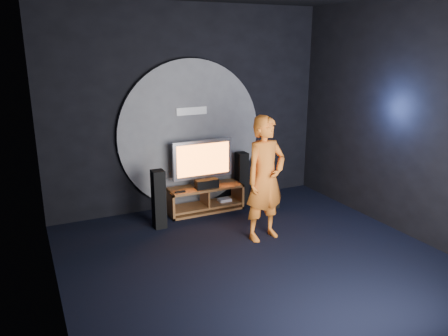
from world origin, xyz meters
The scene contains 14 objects.
floor centered at (0.00, 0.00, 0.00)m, with size 5.00×5.00×0.00m, color black.
back_wall centered at (0.00, 2.50, 1.75)m, with size 5.00×0.04×3.50m, color black.
front_wall centered at (0.00, -2.50, 1.75)m, with size 5.00×0.04×3.50m, color black.
left_wall centered at (-2.50, 0.00, 1.75)m, with size 0.04×5.00×3.50m, color black.
right_wall centered at (2.50, 0.00, 1.75)m, with size 0.04×5.00×3.50m, color black.
wall_disc_panel centered at (0.00, 2.44, 1.30)m, with size 2.60×0.11×2.60m.
media_console centered at (0.09, 2.05, 0.20)m, with size 1.33×0.45×0.45m.
tv centered at (0.08, 2.12, 0.89)m, with size 1.07×0.22×0.80m.
center_speaker centered at (0.08, 1.95, 0.53)m, with size 0.40×0.15×0.15m, color black.
remote centered at (-0.41, 1.93, 0.46)m, with size 0.18×0.05×0.02m, color black.
tower_speaker_left centered at (-0.85, 1.70, 0.47)m, with size 0.19×0.21×0.94m, color black.
tower_speaker_right centered at (0.86, 2.16, 0.47)m, with size 0.19×0.21×0.94m, color black.
subwoofer centered at (1.19, 1.72, 0.16)m, with size 0.28×0.28×0.31m, color black.
player centered at (0.46, 0.65, 0.93)m, with size 0.68×0.45×1.86m, color orange.
Camera 1 is at (-2.69, -4.58, 2.82)m, focal length 35.00 mm.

